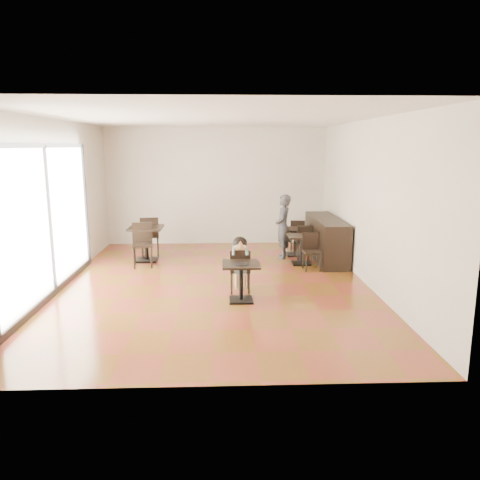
{
  "coord_description": "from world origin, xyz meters",
  "views": [
    {
      "loc": [
        0.15,
        -8.91,
        2.7
      ],
      "look_at": [
        0.48,
        -0.52,
        1.0
      ],
      "focal_mm": 35.0,
      "sensor_mm": 36.0,
      "label": 1
    }
  ],
  "objects_px": {
    "chair_mid_b": "(312,252)",
    "child": "(240,265)",
    "cafe_table_mid": "(301,250)",
    "child_table": "(241,282)",
    "adult_patron": "(283,227)",
    "cafe_table_left": "(146,244)",
    "chair_left_a": "(150,236)",
    "chair_mid_a": "(303,242)",
    "chair_back_a": "(297,235)",
    "chair_left_b": "(142,245)",
    "child_chair": "(240,270)",
    "chair_back_b": "(305,244)",
    "cafe_table_back": "(295,242)"
  },
  "relations": [
    {
      "from": "adult_patron",
      "to": "chair_left_b",
      "type": "xyz_separation_m",
      "value": [
        -3.27,
        -0.71,
        -0.28
      ]
    },
    {
      "from": "cafe_table_left",
      "to": "chair_mid_a",
      "type": "bearing_deg",
      "value": 1.48
    },
    {
      "from": "adult_patron",
      "to": "cafe_table_left",
      "type": "relative_size",
      "value": 1.89
    },
    {
      "from": "child_table",
      "to": "child_chair",
      "type": "relative_size",
      "value": 0.83
    },
    {
      "from": "child",
      "to": "chair_left_a",
      "type": "xyz_separation_m",
      "value": [
        -2.12,
        3.03,
        -0.03
      ]
    },
    {
      "from": "cafe_table_back",
      "to": "chair_mid_b",
      "type": "relative_size",
      "value": 0.83
    },
    {
      "from": "child_chair",
      "to": "chair_back_b",
      "type": "distance_m",
      "value": 2.9
    },
    {
      "from": "adult_patron",
      "to": "cafe_table_left",
      "type": "bearing_deg",
      "value": -79.38
    },
    {
      "from": "chair_mid_b",
      "to": "chair_left_b",
      "type": "distance_m",
      "value": 3.79
    },
    {
      "from": "cafe_table_left",
      "to": "chair_mid_a",
      "type": "height_order",
      "value": "cafe_table_left"
    },
    {
      "from": "adult_patron",
      "to": "cafe_table_back",
      "type": "distance_m",
      "value": 0.64
    },
    {
      "from": "child_table",
      "to": "chair_left_a",
      "type": "xyz_separation_m",
      "value": [
        -2.12,
        3.58,
        0.15
      ]
    },
    {
      "from": "chair_mid_a",
      "to": "chair_mid_b",
      "type": "relative_size",
      "value": 1.0
    },
    {
      "from": "chair_mid_a",
      "to": "chair_back_a",
      "type": "relative_size",
      "value": 1.0
    },
    {
      "from": "chair_mid_a",
      "to": "chair_left_a",
      "type": "distance_m",
      "value": 3.79
    },
    {
      "from": "chair_back_b",
      "to": "cafe_table_left",
      "type": "bearing_deg",
      "value": -173.55
    },
    {
      "from": "cafe_table_back",
      "to": "chair_back_a",
      "type": "distance_m",
      "value": 0.57
    },
    {
      "from": "child_chair",
      "to": "chair_mid_b",
      "type": "bearing_deg",
      "value": -137.9
    },
    {
      "from": "child",
      "to": "chair_back_b",
      "type": "relative_size",
      "value": 1.28
    },
    {
      "from": "chair_back_b",
      "to": "child_chair",
      "type": "bearing_deg",
      "value": -116.56
    },
    {
      "from": "child_chair",
      "to": "chair_left_a",
      "type": "relative_size",
      "value": 0.84
    },
    {
      "from": "cafe_table_mid",
      "to": "chair_mid_b",
      "type": "relative_size",
      "value": 0.83
    },
    {
      "from": "chair_mid_a",
      "to": "child_chair",
      "type": "bearing_deg",
      "value": 54.35
    },
    {
      "from": "child",
      "to": "adult_patron",
      "type": "xyz_separation_m",
      "value": [
        1.15,
        2.64,
        0.25
      ]
    },
    {
      "from": "cafe_table_back",
      "to": "chair_left_a",
      "type": "relative_size",
      "value": 0.69
    },
    {
      "from": "child_chair",
      "to": "chair_back_a",
      "type": "relative_size",
      "value": 1.02
    },
    {
      "from": "chair_left_b",
      "to": "adult_patron",
      "type": "bearing_deg",
      "value": 4.27
    },
    {
      "from": "adult_patron",
      "to": "cafe_table_left",
      "type": "xyz_separation_m",
      "value": [
        -3.27,
        -0.16,
        -0.36
      ]
    },
    {
      "from": "chair_mid_b",
      "to": "chair_back_a",
      "type": "height_order",
      "value": "same"
    },
    {
      "from": "child_table",
      "to": "chair_left_b",
      "type": "relative_size",
      "value": 0.7
    },
    {
      "from": "adult_patron",
      "to": "chair_left_b",
      "type": "distance_m",
      "value": 3.36
    },
    {
      "from": "adult_patron",
      "to": "chair_mid_a",
      "type": "relative_size",
      "value": 1.9
    },
    {
      "from": "cafe_table_left",
      "to": "chair_mid_b",
      "type": "height_order",
      "value": "cafe_table_left"
    },
    {
      "from": "cafe_table_back",
      "to": "chair_back_a",
      "type": "xyz_separation_m",
      "value": [
        0.14,
        0.55,
        0.07
      ]
    },
    {
      "from": "cafe_table_back",
      "to": "chair_mid_b",
      "type": "bearing_deg",
      "value": -84.65
    },
    {
      "from": "adult_patron",
      "to": "child_chair",
      "type": "bearing_deg",
      "value": -15.65
    },
    {
      "from": "chair_mid_b",
      "to": "chair_left_b",
      "type": "xyz_separation_m",
      "value": [
        -3.76,
        0.45,
        0.09
      ]
    },
    {
      "from": "cafe_table_back",
      "to": "chair_left_b",
      "type": "distance_m",
      "value": 3.77
    },
    {
      "from": "child_chair",
      "to": "cafe_table_mid",
      "type": "relative_size",
      "value": 1.22
    },
    {
      "from": "child",
      "to": "chair_back_a",
      "type": "height_order",
      "value": "child"
    },
    {
      "from": "child_table",
      "to": "cafe_table_back",
      "type": "bearing_deg",
      "value": 66.74
    },
    {
      "from": "cafe_table_mid",
      "to": "cafe_table_back",
      "type": "distance_m",
      "value": 0.91
    },
    {
      "from": "child_chair",
      "to": "child",
      "type": "distance_m",
      "value": 0.11
    },
    {
      "from": "child_chair",
      "to": "cafe_table_left",
      "type": "distance_m",
      "value": 3.27
    },
    {
      "from": "cafe_table_back",
      "to": "chair_back_a",
      "type": "relative_size",
      "value": 0.83
    },
    {
      "from": "chair_mid_b",
      "to": "child",
      "type": "bearing_deg",
      "value": -141.15
    },
    {
      "from": "chair_mid_b",
      "to": "chair_left_a",
      "type": "relative_size",
      "value": 0.83
    },
    {
      "from": "child_table",
      "to": "adult_patron",
      "type": "height_order",
      "value": "adult_patron"
    },
    {
      "from": "child",
      "to": "chair_back_a",
      "type": "bearing_deg",
      "value": 64.87
    },
    {
      "from": "chair_mid_a",
      "to": "chair_back_a",
      "type": "distance_m",
      "value": 0.91
    }
  ]
}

